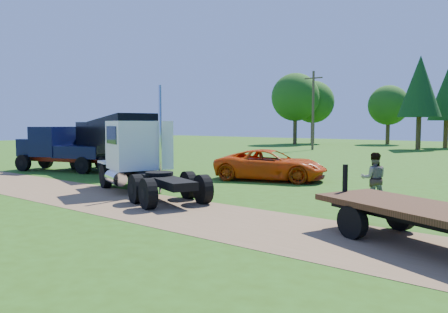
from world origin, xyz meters
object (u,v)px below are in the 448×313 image
Objects in this scene: white_semi_tractor at (139,156)px; navy_truck at (60,148)px; orange_pickup at (271,165)px; black_dump_truck at (112,140)px.

white_semi_tractor reaches higher than navy_truck.
orange_pickup is at bearing 92.10° from white_semi_tractor.
black_dump_truck is 1.44× the size of orange_pickup.
black_dump_truck reaches higher than orange_pickup.
white_semi_tractor is 1.32× the size of orange_pickup.
white_semi_tractor is 0.92× the size of black_dump_truck.
white_semi_tractor is 10.89m from navy_truck.
black_dump_truck is at bearing 88.61° from orange_pickup.
orange_pickup is (2.51, 6.95, -0.77)m from white_semi_tractor.
navy_truck is (-10.60, 2.46, -0.15)m from white_semi_tractor.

